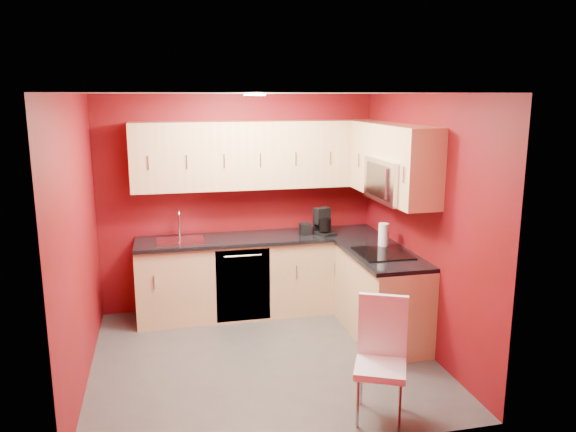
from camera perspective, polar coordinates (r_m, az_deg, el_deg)
name	(u,v)px	position (r m, az deg, el deg)	size (l,w,h in m)	color
floor	(263,358)	(5.58, -2.53, -14.25)	(3.20, 3.20, 0.00)	#464441
ceiling	(261,93)	(5.00, -2.81, 12.35)	(3.20, 3.20, 0.00)	white
wall_back	(239,203)	(6.60, -5.03, 1.36)	(3.20, 3.20, 0.00)	maroon
wall_front	(303,286)	(3.74, 1.54, -7.08)	(3.20, 3.20, 0.00)	maroon
wall_left	(78,243)	(5.12, -20.58, -2.56)	(3.00, 3.00, 0.00)	maroon
wall_right	(423,224)	(5.65, 13.51, -0.77)	(3.00, 3.00, 0.00)	maroon
base_cabinets_back	(261,276)	(6.54, -2.78, -6.07)	(2.80, 0.60, 0.87)	#E1B880
base_cabinets_right	(381,296)	(5.98, 9.44, -8.03)	(0.60, 1.30, 0.87)	#E1B880
countertop_back	(261,238)	(6.40, -2.80, -2.24)	(2.80, 0.63, 0.04)	black
countertop_right	(382,255)	(5.82, 9.52, -3.89)	(0.63, 1.27, 0.04)	black
upper_cabinets_back	(258,155)	(6.37, -3.11, 6.23)	(2.80, 0.35, 0.75)	#DBAC7C
upper_cabinets_right	(390,155)	(5.87, 10.36, 6.16)	(0.35, 1.55, 0.75)	#DBAC7C
microwave	(396,180)	(5.67, 10.94, 3.60)	(0.42, 0.76, 0.42)	silver
cooktop	(383,253)	(5.78, 9.61, -3.75)	(0.50, 0.55, 0.01)	black
sink	(180,237)	(6.31, -10.90, -2.15)	(0.52, 0.42, 0.35)	silver
dishwasher_front	(243,285)	(6.24, -4.57, -7.04)	(0.60, 0.02, 0.82)	black
downlight	(255,95)	(5.29, -3.40, 12.18)	(0.20, 0.20, 0.01)	white
coffee_maker	(325,222)	(6.44, 3.78, -0.58)	(0.18, 0.24, 0.31)	black
napkin_holder	(305,229)	(6.47, 1.75, -1.31)	(0.12, 0.12, 0.13)	black
paper_towel	(383,235)	(6.01, 9.68, -1.93)	(0.14, 0.14, 0.25)	white
dining_chair	(381,361)	(4.52, 9.40, -14.36)	(0.39, 0.40, 0.96)	white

